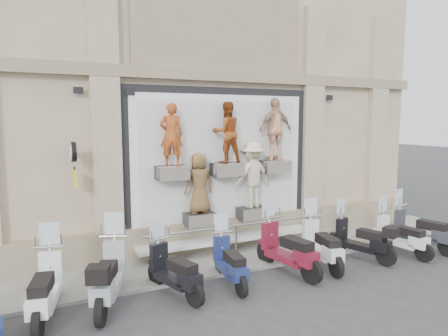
{
  "coord_description": "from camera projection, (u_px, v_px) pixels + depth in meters",
  "views": [
    {
      "loc": [
        -4.69,
        -7.1,
        3.68
      ],
      "look_at": [
        -0.4,
        1.9,
        2.46
      ],
      "focal_mm": 32.0,
      "sensor_mm": 36.0,
      "label": 1
    }
  ],
  "objects": [
    {
      "name": "scooter_i",
      "position": [
        401.0,
        228.0,
        10.84
      ],
      "size": [
        0.78,
        1.9,
        1.5
      ],
      "primitive_type": null,
      "rotation": [
        0.0,
        0.0,
        0.13
      ],
      "color": "silver",
      "rests_on": "ground"
    },
    {
      "name": "scooter_d",
      "position": [
        174.0,
        260.0,
        8.3
      ],
      "size": [
        1.08,
        1.97,
        1.54
      ],
      "primitive_type": null,
      "rotation": [
        0.0,
        0.0,
        0.3
      ],
      "color": "black",
      "rests_on": "ground"
    },
    {
      "name": "guard_rail",
      "position": [
        236.0,
        242.0,
        10.54
      ],
      "size": [
        5.06,
        0.1,
        0.93
      ],
      "primitive_type": null,
      "color": "#9EA0A5",
      "rests_on": "ground"
    },
    {
      "name": "sidewalk",
      "position": [
        234.0,
        256.0,
        10.68
      ],
      "size": [
        16.0,
        2.2,
        0.08
      ],
      "primitive_type": "cube",
      "color": "gray",
      "rests_on": "ground"
    },
    {
      "name": "shop_vitrine",
      "position": [
        229.0,
        166.0,
        11.03
      ],
      "size": [
        5.6,
        0.86,
        4.3
      ],
      "color": "black",
      "rests_on": "ground"
    },
    {
      "name": "scooter_g",
      "position": [
        322.0,
        235.0,
        9.95
      ],
      "size": [
        0.96,
        2.07,
        1.62
      ],
      "primitive_type": null,
      "rotation": [
        0.0,
        0.0,
        -0.19
      ],
      "color": "silver",
      "rests_on": "ground"
    },
    {
      "name": "building",
      "position": [
        173.0,
        54.0,
        14.35
      ],
      "size": [
        14.0,
        8.6,
        12.0
      ],
      "primitive_type": null,
      "color": "#C4AF8F",
      "rests_on": "ground"
    },
    {
      "name": "scooter_h",
      "position": [
        361.0,
        231.0,
        10.48
      ],
      "size": [
        1.09,
        1.99,
        1.55
      ],
      "primitive_type": null,
      "rotation": [
        0.0,
        0.0,
        0.3
      ],
      "color": "black",
      "rests_on": "ground"
    },
    {
      "name": "scooter_f",
      "position": [
        288.0,
        238.0,
        9.5
      ],
      "size": [
        0.97,
        2.2,
        1.73
      ],
      "primitive_type": null,
      "rotation": [
        0.0,
        0.0,
        0.17
      ],
      "color": "maroon",
      "rests_on": "ground"
    },
    {
      "name": "scooter_e",
      "position": [
        230.0,
        252.0,
        8.85
      ],
      "size": [
        0.7,
        1.87,
        1.48
      ],
      "primitive_type": null,
      "rotation": [
        0.0,
        0.0,
        -0.1
      ],
      "color": "navy",
      "rests_on": "ground"
    },
    {
      "name": "scooter_j",
      "position": [
        421.0,
        221.0,
        11.2
      ],
      "size": [
        1.12,
        2.13,
        1.66
      ],
      "primitive_type": null,
      "rotation": [
        0.0,
        0.0,
        0.27
      ],
      "color": "#2A2C33",
      "rests_on": "ground"
    },
    {
      "name": "clock_sign_bracket",
      "position": [
        74.0,
        158.0,
        9.01
      ],
      "size": [
        0.1,
        0.8,
        1.02
      ],
      "color": "black",
      "rests_on": "ground"
    },
    {
      "name": "scooter_c",
      "position": [
        108.0,
        264.0,
        7.82
      ],
      "size": [
        1.33,
        2.21,
        1.73
      ],
      "primitive_type": null,
      "rotation": [
        0.0,
        0.0,
        -0.36
      ],
      "color": "#93999F",
      "rests_on": "ground"
    },
    {
      "name": "ground",
      "position": [
        277.0,
        287.0,
        8.81
      ],
      "size": [
        90.0,
        90.0,
        0.0
      ],
      "primitive_type": "plane",
      "color": "#303032",
      "rests_on": "ground"
    },
    {
      "name": "scooter_b",
      "position": [
        44.0,
        276.0,
        7.31
      ],
      "size": [
        0.99,
        2.13,
        1.67
      ],
      "primitive_type": null,
      "rotation": [
        0.0,
        0.0,
        -0.2
      ],
      "color": "white",
      "rests_on": "ground"
    }
  ]
}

